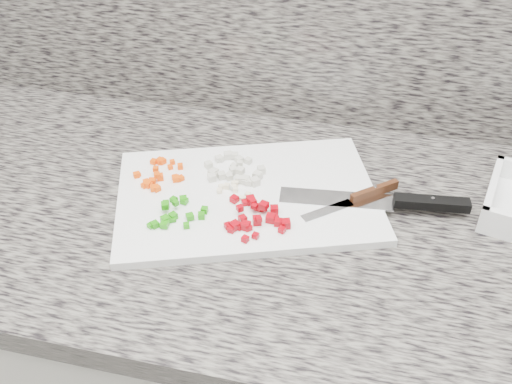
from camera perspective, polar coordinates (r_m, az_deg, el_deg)
cabinet at (r=1.28m, az=2.52°, el=-18.29°), size 3.92×0.62×0.86m
countertop at (r=0.94m, az=3.27°, el=-3.04°), size 3.96×0.64×0.04m
cutting_board at (r=0.95m, az=-0.90°, el=-0.38°), size 0.50×0.41×0.01m
carrot_pile at (r=0.99m, az=-9.70°, el=1.68°), size 0.09×0.09×0.02m
onion_pile at (r=0.98m, az=-2.12°, el=2.16°), size 0.11×0.10×0.02m
green_pepper_pile at (r=0.90m, az=-8.10°, el=-2.13°), size 0.08×0.08×0.02m
red_pepper_pile at (r=0.89m, az=0.10°, el=-2.50°), size 0.11×0.10×0.02m
garlic_pile at (r=0.94m, az=-2.32°, el=0.16°), size 0.06×0.05×0.01m
chef_knife at (r=0.95m, az=14.06°, el=-0.93°), size 0.31×0.07×0.02m
paring_knife at (r=0.94m, az=10.63°, el=-0.41°), size 0.15×0.13×0.02m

